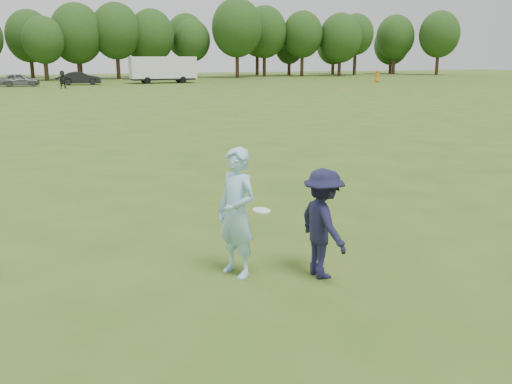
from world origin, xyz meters
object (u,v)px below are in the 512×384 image
defender (323,224)px  car_f (80,78)px  field_cone (346,89)px  cargo_trailer (163,68)px  thrower (237,213)px  car_e (20,80)px  player_far_c (377,76)px  player_far_d (63,79)px

defender → car_f: size_ratio=0.37×
field_cone → cargo_trailer: 24.78m
thrower → field_cone: thrower is taller
thrower → car_f: size_ratio=0.44×
field_cone → car_e: bearing=148.4°
thrower → defender: 1.32m
car_e → thrower: bearing=-172.5°
defender → car_f: bearing=-3.1°
thrower → player_far_c: (37.35, 52.65, -0.24)m
defender → car_e: bearing=3.2°
player_far_d → field_cone: player_far_d is taller
player_far_d → car_e: (-4.30, 5.69, -0.21)m
player_far_d → car_e: player_far_d is taller
thrower → defender: size_ratio=1.18×
car_f → cargo_trailer: size_ratio=0.51×
car_f → player_far_d: bearing=162.7°
player_far_c → cargo_trailer: 27.06m
thrower → player_far_d: size_ratio=1.09×
defender → cargo_trailer: 61.93m
player_far_c → car_e: (-42.22, 6.18, -0.06)m
field_cone → player_far_d: bearing=153.5°
player_far_c → player_far_d: player_far_d is taller
player_far_d → cargo_trailer: (12.05, 7.39, 0.85)m
thrower → player_far_c: 64.55m
player_far_c → car_f: 36.45m
defender → player_far_c: defender is taller
car_e → cargo_trailer: cargo_trailer is taller
field_cone → player_far_c: bearing=46.5°
player_far_d → car_e: size_ratio=0.44×
thrower → field_cone: bearing=123.2°
defender → player_far_d: player_far_d is taller
player_far_d → player_far_c: bearing=-12.1°
car_e → field_cone: car_e is taller
defender → cargo_trailer: cargo_trailer is taller
defender → player_far_d: bearing=-0.8°
thrower → player_far_d: 53.14m
cargo_trailer → player_far_c: bearing=-16.9°
thrower → field_cone: (25.45, 40.13, -0.85)m
player_far_c → field_cone: 17.28m
thrower → car_e: bearing=160.3°
thrower → cargo_trailer: 61.61m
field_cone → defender: bearing=-120.8°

